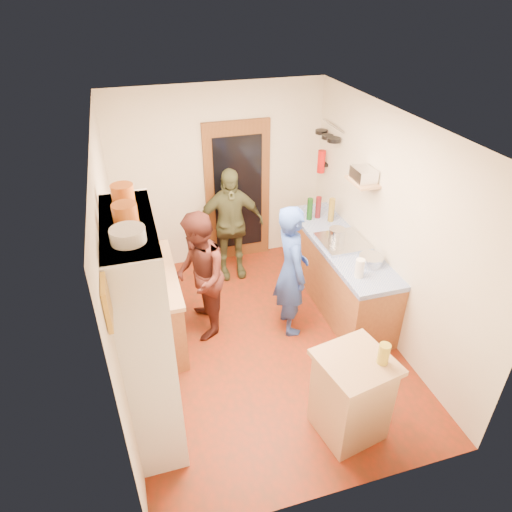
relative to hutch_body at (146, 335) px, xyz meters
name	(u,v)px	position (x,y,z in m)	size (l,w,h in m)	color
floor	(261,340)	(1.30, 0.80, -1.11)	(3.00, 4.00, 0.02)	maroon
ceiling	(262,124)	(1.30, 0.80, 1.51)	(3.00, 4.00, 0.02)	silver
wall_back	(220,178)	(1.30, 2.81, 0.20)	(3.00, 0.02, 2.60)	beige
wall_front	(346,389)	(1.30, -1.21, 0.20)	(3.00, 0.02, 2.60)	beige
wall_left	(114,270)	(-0.21, 0.80, 0.20)	(0.02, 4.00, 2.60)	beige
wall_right	(388,228)	(2.81, 0.80, 0.20)	(0.02, 4.00, 2.60)	beige
door_frame	(238,193)	(1.55, 2.77, -0.05)	(0.95, 0.06, 2.10)	brown
door_glass	(238,194)	(1.55, 2.74, -0.05)	(0.70, 0.02, 1.70)	black
hutch_body	(146,335)	(0.00, 0.00, 0.00)	(0.40, 1.20, 2.20)	silver
hutch_top_shelf	(127,225)	(0.00, 0.00, 1.08)	(0.40, 1.14, 0.04)	silver
plate_stack	(128,235)	(0.00, -0.29, 1.15)	(0.24, 0.24, 0.10)	white
orange_pot_a	(125,213)	(0.00, 0.01, 1.17)	(0.18, 0.18, 0.15)	orange
orange_pot_b	(123,194)	(0.00, 0.34, 1.18)	(0.18, 0.18, 0.16)	orange
left_counter_base	(152,308)	(0.10, 1.25, -0.68)	(0.60, 1.40, 0.85)	#985F2E
left_counter_top	(147,276)	(0.10, 1.25, -0.23)	(0.64, 1.44, 0.05)	tan
toaster	(154,287)	(0.15, 0.84, -0.11)	(0.25, 0.17, 0.19)	white
kettle	(143,277)	(0.05, 1.08, -0.12)	(0.15, 0.15, 0.17)	white
orange_bowl	(153,264)	(0.18, 1.37, -0.16)	(0.18, 0.18, 0.08)	orange
chopping_board	(145,249)	(0.12, 1.79, -0.19)	(0.30, 0.22, 0.03)	tan
right_counter_base	(337,273)	(2.50, 1.30, -0.68)	(0.60, 2.20, 0.84)	#985F2E
right_counter_top	(340,243)	(2.50, 1.30, -0.23)	(0.62, 2.22, 0.06)	#2041AA
hob	(343,242)	(2.50, 1.25, -0.18)	(0.55, 0.58, 0.04)	silver
pot_on_hob	(337,234)	(2.45, 1.32, -0.09)	(0.21, 0.21, 0.13)	silver
bottle_a	(310,209)	(2.35, 1.98, -0.05)	(0.08, 0.08, 0.31)	#143F14
bottle_b	(318,207)	(2.48, 1.99, -0.05)	(0.08, 0.08, 0.30)	#591419
bottle_c	(332,210)	(2.61, 1.85, -0.04)	(0.08, 0.08, 0.33)	olive
paper_towel	(360,268)	(2.35, 0.53, -0.09)	(0.10, 0.10, 0.22)	white
mixing_bowl	(371,260)	(2.60, 0.72, -0.15)	(0.28, 0.28, 0.11)	silver
island_base	(351,398)	(1.73, -0.63, -0.67)	(0.55, 0.55, 0.86)	tan
island_top	(356,362)	(1.73, -0.63, -0.22)	(0.62, 0.62, 0.05)	tan
cutting_board	(348,360)	(1.67, -0.59, -0.21)	(0.35, 0.28, 0.02)	white
oil_jar	(384,354)	(1.93, -0.72, -0.09)	(0.10, 0.10, 0.20)	#AD9E2D
pan_rail	(333,126)	(2.76, 2.33, 0.95)	(0.02, 0.02, 0.65)	silver
pan_hang_a	(334,140)	(2.70, 2.15, 0.82)	(0.18, 0.18, 0.05)	black
pan_hang_b	(327,137)	(2.70, 2.35, 0.80)	(0.16, 0.16, 0.05)	black
pan_hang_c	(321,132)	(2.70, 2.55, 0.81)	(0.17, 0.17, 0.05)	black
wall_shelf	(363,182)	(2.67, 1.25, 0.60)	(0.26, 0.42, 0.03)	tan
radio	(364,175)	(2.67, 1.25, 0.69)	(0.22, 0.30, 0.15)	silver
ext_bracket	(325,164)	(2.77, 2.50, 0.35)	(0.06, 0.10, 0.04)	black
fire_extinguisher	(321,162)	(2.71, 2.50, 0.40)	(0.11, 0.11, 0.32)	red
picture_frame	(107,303)	(-0.18, -0.75, 0.95)	(0.03, 0.25, 0.30)	gold
person_hob	(295,272)	(1.75, 0.93, -0.27)	(0.60, 0.40, 1.65)	#2947A3
person_left	(201,275)	(0.70, 1.22, -0.31)	(0.77, 0.60, 1.59)	#411B16
person_back	(231,224)	(1.32, 2.29, -0.29)	(0.95, 0.40, 1.63)	#3F4328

